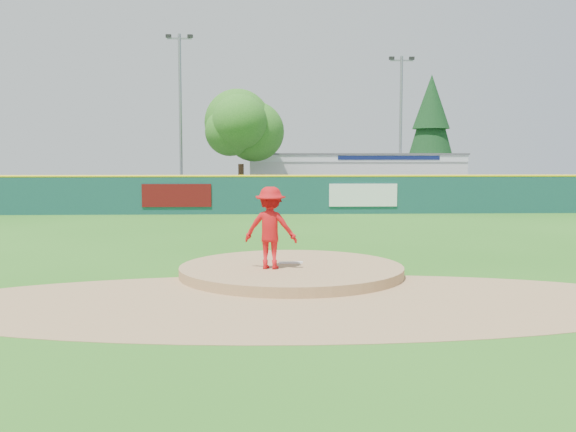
{
  "coord_description": "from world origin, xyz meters",
  "views": [
    {
      "loc": [
        -0.74,
        -15.63,
        2.84
      ],
      "look_at": [
        0.0,
        2.0,
        1.3
      ],
      "focal_mm": 40.0,
      "sensor_mm": 36.0,
      "label": 1
    }
  ],
  "objects_px": {
    "van": "(258,196)",
    "light_pole_right": "(401,121)",
    "playground_slide": "(22,196)",
    "pitcher": "(271,228)",
    "conifer_tree": "(431,126)",
    "pool_building_grp": "(351,176)",
    "light_pole_left": "(180,111)",
    "deciduous_tree": "(241,133)"
  },
  "relations": [
    {
      "from": "playground_slide",
      "to": "light_pole_right",
      "type": "height_order",
      "value": "light_pole_right"
    },
    {
      "from": "van",
      "to": "light_pole_right",
      "type": "distance_m",
      "value": 12.42
    },
    {
      "from": "playground_slide",
      "to": "deciduous_tree",
      "type": "bearing_deg",
      "value": 7.01
    },
    {
      "from": "playground_slide",
      "to": "van",
      "type": "bearing_deg",
      "value": -0.27
    },
    {
      "from": "pitcher",
      "to": "van",
      "type": "height_order",
      "value": "pitcher"
    },
    {
      "from": "van",
      "to": "light_pole_left",
      "type": "xyz_separation_m",
      "value": [
        -5.1,
        3.68,
        5.41
      ]
    },
    {
      "from": "pitcher",
      "to": "light_pole_right",
      "type": "xyz_separation_m",
      "value": [
        9.52,
        29.42,
        4.31
      ]
    },
    {
      "from": "pool_building_grp",
      "to": "conifer_tree",
      "type": "xyz_separation_m",
      "value": [
        7.0,
        4.01,
        3.88
      ]
    },
    {
      "from": "van",
      "to": "playground_slide",
      "type": "bearing_deg",
      "value": 73.6
    },
    {
      "from": "van",
      "to": "light_pole_left",
      "type": "relative_size",
      "value": 0.4
    },
    {
      "from": "pitcher",
      "to": "playground_slide",
      "type": "xyz_separation_m",
      "value": [
        -14.57,
        23.81,
        -0.53
      ]
    },
    {
      "from": "pitcher",
      "to": "playground_slide",
      "type": "height_order",
      "value": "pitcher"
    },
    {
      "from": "deciduous_tree",
      "to": "conifer_tree",
      "type": "distance_m",
      "value": 18.63
    },
    {
      "from": "pitcher",
      "to": "deciduous_tree",
      "type": "xyz_separation_m",
      "value": [
        -1.48,
        25.42,
        3.32
      ]
    },
    {
      "from": "van",
      "to": "conifer_tree",
      "type": "distance_m",
      "value": 19.44
    },
    {
      "from": "playground_slide",
      "to": "light_pole_left",
      "type": "bearing_deg",
      "value": 21.66
    },
    {
      "from": "van",
      "to": "light_pole_right",
      "type": "bearing_deg",
      "value": -76.3
    },
    {
      "from": "pool_building_grp",
      "to": "deciduous_tree",
      "type": "distance_m",
      "value": 11.01
    },
    {
      "from": "van",
      "to": "pool_building_grp",
      "type": "xyz_separation_m",
      "value": [
        6.9,
        8.67,
        1.03
      ]
    },
    {
      "from": "deciduous_tree",
      "to": "light_pole_left",
      "type": "distance_m",
      "value": 4.72
    },
    {
      "from": "conifer_tree",
      "to": "light_pole_right",
      "type": "bearing_deg",
      "value": -119.74
    },
    {
      "from": "van",
      "to": "conifer_tree",
      "type": "xyz_separation_m",
      "value": [
        13.9,
        12.68,
        4.91
      ]
    },
    {
      "from": "light_pole_right",
      "to": "pool_building_grp",
      "type": "bearing_deg",
      "value": 135.05
    },
    {
      "from": "light_pole_right",
      "to": "pitcher",
      "type": "bearing_deg",
      "value": -107.93
    },
    {
      "from": "van",
      "to": "conifer_tree",
      "type": "relative_size",
      "value": 0.47
    },
    {
      "from": "pitcher",
      "to": "light_pole_left",
      "type": "bearing_deg",
      "value": -65.62
    },
    {
      "from": "van",
      "to": "pool_building_grp",
      "type": "relative_size",
      "value": 0.29
    },
    {
      "from": "deciduous_tree",
      "to": "van",
      "type": "bearing_deg",
      "value": -56.75
    },
    {
      "from": "pool_building_grp",
      "to": "light_pole_left",
      "type": "height_order",
      "value": "light_pole_left"
    },
    {
      "from": "pool_building_grp",
      "to": "light_pole_left",
      "type": "relative_size",
      "value": 1.38
    },
    {
      "from": "pitcher",
      "to": "conifer_tree",
      "type": "relative_size",
      "value": 0.21
    },
    {
      "from": "van",
      "to": "playground_slide",
      "type": "distance_m",
      "value": 14.19
    },
    {
      "from": "pitcher",
      "to": "van",
      "type": "distance_m",
      "value": 23.75
    },
    {
      "from": "pitcher",
      "to": "conifer_tree",
      "type": "distance_m",
      "value": 39.08
    },
    {
      "from": "pool_building_grp",
      "to": "light_pole_right",
      "type": "height_order",
      "value": "light_pole_right"
    },
    {
      "from": "light_pole_left",
      "to": "playground_slide",
      "type": "bearing_deg",
      "value": -158.34
    },
    {
      "from": "van",
      "to": "conifer_tree",
      "type": "height_order",
      "value": "conifer_tree"
    },
    {
      "from": "deciduous_tree",
      "to": "pool_building_grp",
      "type": "bearing_deg",
      "value": 41.16
    },
    {
      "from": "light_pole_right",
      "to": "playground_slide",
      "type": "bearing_deg",
      "value": -166.89
    },
    {
      "from": "pool_building_grp",
      "to": "conifer_tree",
      "type": "relative_size",
      "value": 1.6
    },
    {
      "from": "van",
      "to": "pool_building_grp",
      "type": "bearing_deg",
      "value": -54.64
    },
    {
      "from": "pool_building_grp",
      "to": "light_pole_left",
      "type": "distance_m",
      "value": 13.72
    }
  ]
}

